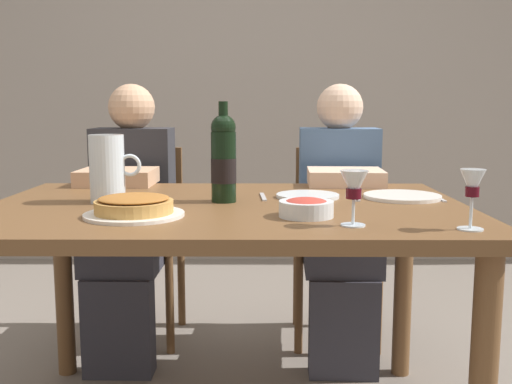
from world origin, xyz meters
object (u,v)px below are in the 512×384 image
baked_tart (134,207)px  dinner_plate_right_setting (402,196)px  diner_left (129,213)px  dinner_plate_left_setting (308,196)px  water_pitcher (108,173)px  chair_left (141,229)px  wine_bottle (224,158)px  chair_right (335,229)px  salad_bowl (306,207)px  wine_glass_right_diner (472,187)px  wine_glass_left_diner (354,188)px  diner_right (340,213)px  dining_table (227,233)px

baked_tart → dinner_plate_right_setting: bearing=22.0°
diner_left → dinner_plate_left_setting: bearing=146.2°
dinner_plate_left_setting → dinner_plate_right_setting: bearing=-1.8°
water_pitcher → chair_left: bearing=94.7°
wine_bottle → water_pitcher: bearing=-178.5°
chair_left → chair_right: 0.90m
water_pitcher → dinner_plate_right_setting: size_ratio=0.84×
wine_bottle → water_pitcher: size_ratio=1.48×
salad_bowl → chair_left: bearing=122.3°
wine_glass_right_diner → chair_left: 1.69m
wine_glass_right_diner → diner_left: diner_left is taller
wine_bottle → dinner_plate_right_setting: (0.59, 0.08, -0.13)m
wine_glass_left_diner → diner_right: 1.00m
dining_table → diner_right: size_ratio=1.29×
chair_right → wine_glass_right_diner: bearing=100.3°
dining_table → diner_right: 0.77m
dinner_plate_left_setting → water_pitcher: bearing=-171.4°
dinner_plate_right_setting → diner_right: diner_right is taller
dining_table → wine_glass_right_diner: size_ratio=9.87×
water_pitcher → chair_right: size_ratio=0.25×
dinner_plate_right_setting → chair_left: bearing=144.2°
wine_glass_right_diner → dinner_plate_left_setting: wine_glass_right_diner is taller
dining_table → wine_bottle: size_ratio=4.69×
water_pitcher → baked_tart: size_ratio=0.77×
baked_tart → chair_left: (-0.20, 1.08, -0.29)m
salad_bowl → chair_right: 1.14m
wine_glass_right_diner → chair_left: (-1.08, 1.25, -0.37)m
wine_glass_right_diner → water_pitcher: bearing=157.4°
baked_tart → diner_left: bearing=103.7°
dinner_plate_right_setting → diner_right: size_ratio=0.22×
wine_bottle → dinner_plate_right_setting: size_ratio=1.25×
water_pitcher → wine_glass_right_diner: bearing=-22.6°
salad_bowl → diner_right: size_ratio=0.13×
dining_table → dinner_plate_right_setting: (0.58, 0.12, 0.10)m
dinner_plate_right_setting → chair_right: chair_right is taller
salad_bowl → chair_right: chair_right is taller
dinner_plate_right_setting → diner_left: 1.16m
chair_right → dining_table: bearing=64.5°
wine_bottle → baked_tart: wine_bottle is taller
wine_glass_right_diner → chair_right: size_ratio=0.17×
baked_tart → diner_left: size_ratio=0.24×
diner_right → wine_glass_right_diner: bearing=102.5°
chair_left → dining_table: bearing=118.2°
wine_glass_left_diner → chair_left: (-0.79, 1.21, -0.36)m
dinner_plate_right_setting → dinner_plate_left_setting: bearing=178.2°
wine_glass_left_diner → dinner_plate_right_setting: bearing=62.9°
wine_bottle → wine_glass_right_diner: wine_bottle is taller
salad_bowl → dinner_plate_left_setting: size_ratio=0.72×
diner_left → diner_right: (0.90, -0.00, 0.00)m
baked_tart → dinner_plate_left_setting: (0.51, 0.34, -0.02)m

